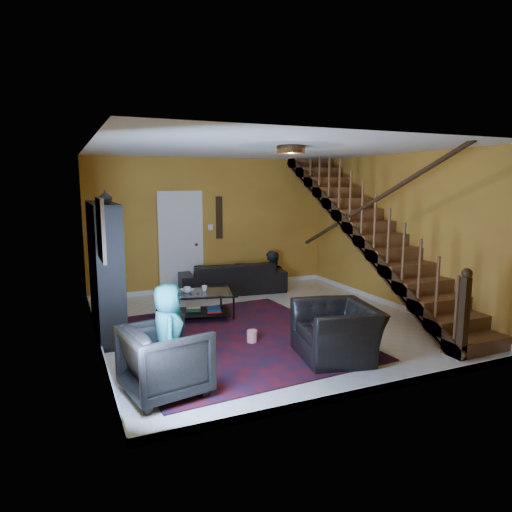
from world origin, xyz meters
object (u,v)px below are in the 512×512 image
Objects in this scene: sofa at (232,277)px; armchair_right at (336,331)px; armchair_left at (165,360)px; coffee_table at (195,304)px; bookshelf at (106,271)px.

sofa is 2.02× the size of armchair_right.
armchair_left is at bearing 68.07° from sofa.
coffee_table is (-1.26, -1.57, -0.05)m from sofa.
armchair_right is at bearing -62.66° from coffee_table.
bookshelf is 2.35× the size of armchair_left.
coffee_table is at bearing -141.93° from armchair_right.
bookshelf is at bearing -119.81° from armchair_right.
coffee_table is at bearing 58.65° from sofa.
bookshelf is at bearing 39.82° from sofa.
armchair_left is 0.63× the size of coffee_table.
armchair_left is (-2.32, -4.13, 0.06)m from sofa.
armchair_left is at bearing -75.25° from armchair_right.
coffee_table is at bearing 5.17° from bookshelf.
bookshelf is at bearing -2.02° from armchair_left.
sofa is at bearing 32.44° from bookshelf.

